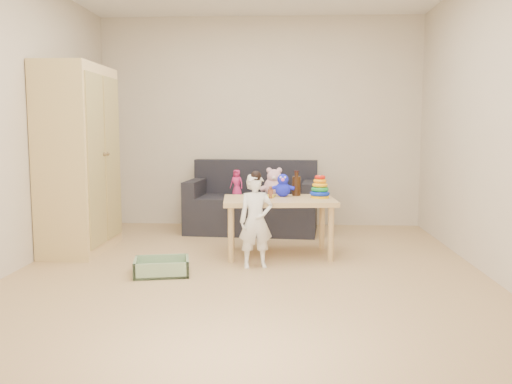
# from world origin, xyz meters

# --- Properties ---
(room) EXTENTS (4.50, 4.50, 4.50)m
(room) POSITION_xyz_m (0.00, 0.00, 1.30)
(room) COLOR tan
(room) RESTS_ON ground
(wardrobe) EXTENTS (0.51, 1.02, 1.84)m
(wardrobe) POSITION_xyz_m (-1.73, 0.67, 0.92)
(wardrobe) COLOR #DDB779
(wardrobe) RESTS_ON ground
(sofa) EXTENTS (1.57, 0.88, 0.42)m
(sofa) POSITION_xyz_m (-0.08, 1.73, 0.21)
(sofa) COLOR black
(sofa) RESTS_ON ground
(play_table) EXTENTS (1.11, 0.75, 0.55)m
(play_table) POSITION_xyz_m (0.26, 0.55, 0.28)
(play_table) COLOR tan
(play_table) RESTS_ON ground
(storage_bin) EXTENTS (0.51, 0.42, 0.14)m
(storage_bin) POSITION_xyz_m (-0.72, -0.21, 0.07)
(storage_bin) COLOR gray
(storage_bin) RESTS_ON ground
(toddler) EXTENTS (0.34, 0.27, 0.81)m
(toddler) POSITION_xyz_m (0.06, 0.07, 0.40)
(toddler) COLOR white
(toddler) RESTS_ON ground
(pink_bear) EXTENTS (0.30, 0.28, 0.29)m
(pink_bear) POSITION_xyz_m (0.19, 1.67, 0.57)
(pink_bear) COLOR #FDBBCB
(pink_bear) RESTS_ON sofa
(doll) EXTENTS (0.19, 0.16, 0.32)m
(doll) POSITION_xyz_m (-0.25, 1.66, 0.58)
(doll) COLOR #D12769
(doll) RESTS_ON sofa
(ring_stacker) EXTENTS (0.19, 0.19, 0.22)m
(ring_stacker) POSITION_xyz_m (0.65, 0.62, 0.64)
(ring_stacker) COLOR yellow
(ring_stacker) RESTS_ON play_table
(brown_bottle) EXTENTS (0.09, 0.09, 0.25)m
(brown_bottle) POSITION_xyz_m (0.43, 0.78, 0.66)
(brown_bottle) COLOR black
(brown_bottle) RESTS_ON play_table
(blue_plush) EXTENTS (0.21, 0.18, 0.23)m
(blue_plush) POSITION_xyz_m (0.29, 0.71, 0.67)
(blue_plush) COLOR #1A22F1
(blue_plush) RESTS_ON play_table
(wooden_figure) EXTENTS (0.05, 0.05, 0.12)m
(wooden_figure) POSITION_xyz_m (0.17, 0.54, 0.62)
(wooden_figure) COLOR brown
(wooden_figure) RESTS_ON play_table
(yellow_book) EXTENTS (0.20, 0.20, 0.01)m
(yellow_book) POSITION_xyz_m (0.12, 0.67, 0.56)
(yellow_book) COLOR gold
(yellow_book) RESTS_ON play_table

